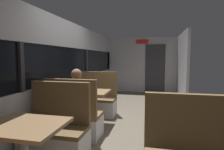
# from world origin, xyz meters

# --- Properties ---
(ground_plane) EXTENTS (3.30, 9.20, 0.02)m
(ground_plane) POSITION_xyz_m (0.00, 0.00, -0.01)
(ground_plane) COLOR #665B4C
(carriage_window_panel_left) EXTENTS (0.09, 8.48, 2.30)m
(carriage_window_panel_left) POSITION_xyz_m (-1.45, 0.00, 1.11)
(carriage_window_panel_left) COLOR #B2B2B7
(carriage_window_panel_left) RESTS_ON ground_plane
(carriage_end_bulkhead) EXTENTS (2.90, 0.11, 2.30)m
(carriage_end_bulkhead) POSITION_xyz_m (0.06, 4.19, 1.14)
(carriage_end_bulkhead) COLOR #B2B2B7
(carriage_end_bulkhead) RESTS_ON ground_plane
(carriage_aisle_panel_right) EXTENTS (0.08, 2.40, 2.30)m
(carriage_aisle_panel_right) POSITION_xyz_m (1.45, 3.00, 1.15)
(carriage_aisle_panel_right) COLOR #B2B2B7
(carriage_aisle_panel_right) RESTS_ON ground_plane
(dining_table_near_window) EXTENTS (0.90, 0.70, 0.74)m
(dining_table_near_window) POSITION_xyz_m (-0.89, -2.09, 0.64)
(dining_table_near_window) COLOR #9E9EA3
(dining_table_near_window) RESTS_ON ground_plane
(bench_near_window_facing_entry) EXTENTS (0.95, 0.50, 1.10)m
(bench_near_window_facing_entry) POSITION_xyz_m (-0.89, -1.39, 0.33)
(bench_near_window_facing_entry) COLOR silver
(bench_near_window_facing_entry) RESTS_ON ground_plane
(dining_table_mid_window) EXTENTS (0.90, 0.70, 0.74)m
(dining_table_mid_window) POSITION_xyz_m (-0.89, -0.00, 0.64)
(dining_table_mid_window) COLOR #9E9EA3
(dining_table_mid_window) RESTS_ON ground_plane
(bench_mid_window_facing_end) EXTENTS (0.95, 0.50, 1.10)m
(bench_mid_window_facing_end) POSITION_xyz_m (-0.89, -0.70, 0.33)
(bench_mid_window_facing_end) COLOR silver
(bench_mid_window_facing_end) RESTS_ON ground_plane
(bench_mid_window_facing_entry) EXTENTS (0.95, 0.50, 1.10)m
(bench_mid_window_facing_entry) POSITION_xyz_m (-0.89, 0.69, 0.33)
(bench_mid_window_facing_entry) COLOR silver
(bench_mid_window_facing_entry) RESTS_ON ground_plane
(seated_passenger) EXTENTS (0.47, 0.55, 1.26)m
(seated_passenger) POSITION_xyz_m (-0.89, -0.63, 0.54)
(seated_passenger) COLOR #26262D
(seated_passenger) RESTS_ON ground_plane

